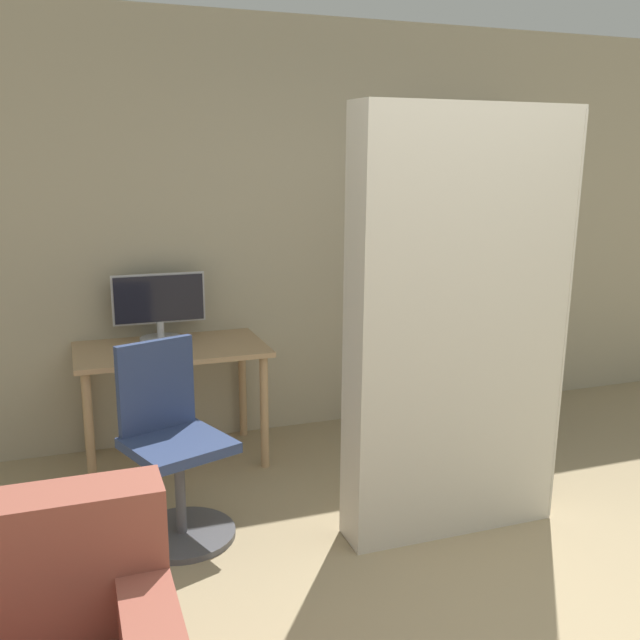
{
  "coord_description": "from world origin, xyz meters",
  "views": [
    {
      "loc": [
        -1.55,
        -1.52,
        1.79
      ],
      "look_at": [
        -0.42,
        1.64,
        1.05
      ],
      "focal_mm": 40.0,
      "sensor_mm": 36.0,
      "label": 1
    }
  ],
  "objects_px": {
    "monitor": "(159,305)",
    "office_chair": "(173,459)",
    "mattress_near": "(458,328)",
    "bookshelf": "(446,285)"
  },
  "relations": [
    {
      "from": "office_chair",
      "to": "bookshelf",
      "type": "xyz_separation_m",
      "value": [
        2.1,
        1.1,
        0.56
      ]
    },
    {
      "from": "bookshelf",
      "to": "mattress_near",
      "type": "height_order",
      "value": "mattress_near"
    },
    {
      "from": "monitor",
      "to": "office_chair",
      "type": "relative_size",
      "value": 0.59
    },
    {
      "from": "mattress_near",
      "to": "monitor",
      "type": "bearing_deg",
      "value": 129.19
    },
    {
      "from": "bookshelf",
      "to": "mattress_near",
      "type": "relative_size",
      "value": 0.92
    },
    {
      "from": "bookshelf",
      "to": "office_chair",
      "type": "bearing_deg",
      "value": -152.26
    },
    {
      "from": "office_chair",
      "to": "mattress_near",
      "type": "height_order",
      "value": "mattress_near"
    },
    {
      "from": "monitor",
      "to": "office_chair",
      "type": "xyz_separation_m",
      "value": [
        -0.1,
        -1.08,
        -0.55
      ]
    },
    {
      "from": "monitor",
      "to": "mattress_near",
      "type": "relative_size",
      "value": 0.27
    },
    {
      "from": "monitor",
      "to": "office_chair",
      "type": "bearing_deg",
      "value": -95.09
    }
  ]
}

